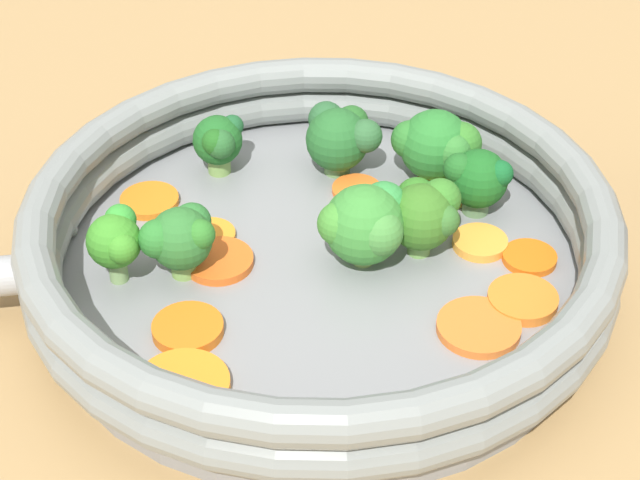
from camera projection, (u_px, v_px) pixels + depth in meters
ground_plane at (320, 283)px, 0.59m from camera, size 4.00×4.00×0.00m
skillet at (320, 272)px, 0.59m from camera, size 0.30×0.30×0.02m
skillet_rim_wall at (320, 230)px, 0.57m from camera, size 0.32×0.32×0.04m
skillet_rivet_left at (70, 229)px, 0.60m from camera, size 0.01×0.01×0.01m
skillet_rivet_right at (64, 335)px, 0.53m from camera, size 0.01×0.01×0.01m
carrot_slice_0 at (479, 327)px, 0.54m from camera, size 0.06×0.06×0.00m
carrot_slice_1 at (480, 243)px, 0.59m from camera, size 0.04×0.04×0.01m
carrot_slice_2 at (219, 261)px, 0.58m from camera, size 0.05×0.05×0.00m
carrot_slice_3 at (357, 189)px, 0.63m from camera, size 0.04×0.04×0.00m
carrot_slice_4 at (523, 299)px, 0.55m from camera, size 0.05×0.05×0.01m
carrot_slice_5 at (150, 201)px, 0.62m from camera, size 0.04×0.04×0.00m
carrot_slice_6 at (183, 385)px, 0.50m from camera, size 0.06×0.06×0.01m
carrot_slice_7 at (450, 186)px, 0.63m from camera, size 0.05×0.05×0.00m
carrot_slice_8 at (529, 258)px, 0.58m from camera, size 0.04×0.04×0.00m
carrot_slice_9 at (188, 329)px, 0.54m from camera, size 0.04×0.04×0.01m
carrot_slice_10 at (208, 237)px, 0.60m from camera, size 0.04×0.04×0.00m
broccoli_floret_0 at (365, 224)px, 0.56m from camera, size 0.05×0.05×0.05m
broccoli_floret_1 at (116, 240)px, 0.55m from camera, size 0.03×0.03×0.04m
broccoli_floret_2 at (437, 145)px, 0.63m from camera, size 0.05×0.04×0.05m
broccoli_floret_3 at (339, 136)px, 0.64m from camera, size 0.04×0.04×0.04m
broccoli_floret_4 at (478, 179)px, 0.60m from camera, size 0.04×0.03×0.04m
broccoli_floret_5 at (219, 141)px, 0.63m from camera, size 0.03×0.03×0.04m
broccoli_floret_6 at (180, 237)px, 0.56m from camera, size 0.04×0.04×0.04m
broccoli_floret_7 at (425, 212)px, 0.57m from camera, size 0.04×0.04×0.04m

